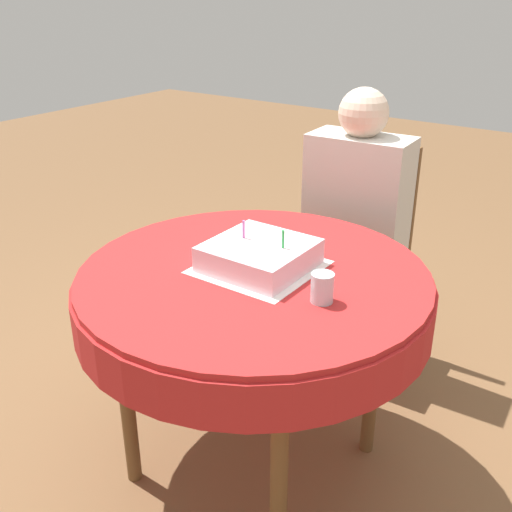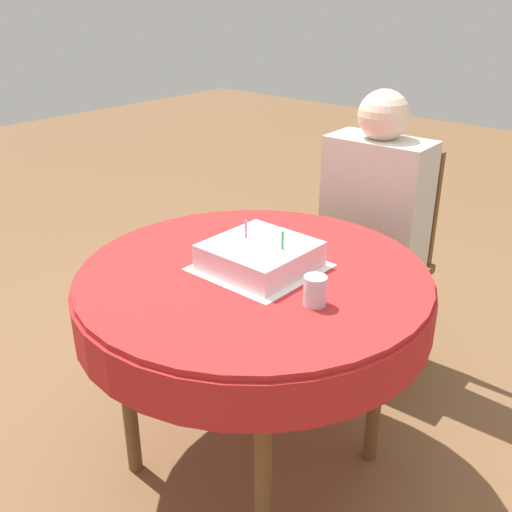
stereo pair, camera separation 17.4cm
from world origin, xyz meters
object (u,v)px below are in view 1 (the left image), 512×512
Objects in this scene: person at (355,207)px; birthday_cake at (261,256)px; drinking_glass at (322,288)px; chair at (360,247)px.

person reaches higher than birthday_cake.
person is 4.14× the size of birthday_cake.
person is 14.25× the size of drinking_glass.
drinking_glass is (0.26, -0.08, 0.00)m from birthday_cake.
drinking_glass is at bearing -72.41° from person.
chair reaches higher than birthday_cake.
drinking_glass is at bearing -16.51° from birthday_cake.
birthday_cake is (0.06, -0.76, 0.08)m from person.
chair is 11.29× the size of drinking_glass.
person is 0.91m from drinking_glass.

